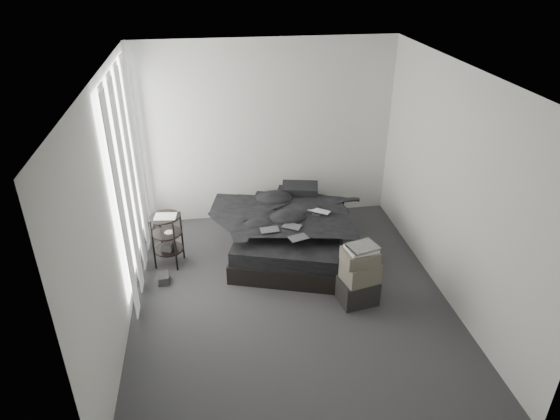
{
  "coord_description": "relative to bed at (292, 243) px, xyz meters",
  "views": [
    {
      "loc": [
        -0.8,
        -4.58,
        3.66
      ],
      "look_at": [
        0.0,
        0.8,
        0.75
      ],
      "focal_mm": 32.0,
      "sensor_mm": 36.0,
      "label": 1
    }
  ],
  "objects": [
    {
      "name": "art_book_snake",
      "position": [
        0.57,
        -1.19,
        0.63
      ],
      "size": [
        0.36,
        0.32,
        0.03
      ],
      "primitive_type": "cube",
      "rotation": [
        0.0,
        0.0,
        0.27
      ],
      "color": "silver",
      "rests_on": "art_book_white"
    },
    {
      "name": "wall_front",
      "position": [
        -0.19,
        -3.12,
        1.18
      ],
      "size": [
        3.6,
        0.01,
        2.6
      ],
      "primitive_type": "cube",
      "color": "silver",
      "rests_on": "ground"
    },
    {
      "name": "comic_b",
      "position": [
        -0.06,
        -0.34,
        0.53
      ],
      "size": [
        0.27,
        0.24,
        0.01
      ],
      "primitive_type": "cube",
      "rotation": [
        0.0,
        0.0,
        -0.52
      ],
      "color": "black",
      "rests_on": "duvet"
    },
    {
      "name": "window_left",
      "position": [
        -1.97,
        -0.12,
        1.23
      ],
      "size": [
        0.02,
        2.0,
        2.3
      ],
      "primitive_type": "cube",
      "color": "white",
      "rests_on": "wall_left"
    },
    {
      "name": "wall_back",
      "position": [
        -0.19,
        1.08,
        1.18
      ],
      "size": [
        3.6,
        0.01,
        2.6
      ],
      "primitive_type": "cube",
      "color": "silver",
      "rests_on": "ground"
    },
    {
      "name": "duvet",
      "position": [
        -0.01,
        -0.04,
        0.41
      ],
      "size": [
        1.71,
        1.84,
        0.21
      ],
      "primitive_type": "imported",
      "rotation": [
        0.0,
        0.0,
        -0.31
      ],
      "color": "black",
      "rests_on": "mattress"
    },
    {
      "name": "comic_a",
      "position": [
        -0.35,
        -0.39,
        0.52
      ],
      "size": [
        0.23,
        0.16,
        0.01
      ],
      "primitive_type": "cube",
      "rotation": [
        0.0,
        0.0,
        0.08
      ],
      "color": "black",
      "rests_on": "duvet"
    },
    {
      "name": "art_book_white",
      "position": [
        0.56,
        -1.18,
        0.6
      ],
      "size": [
        0.35,
        0.3,
        0.03
      ],
      "primitive_type": "cube",
      "rotation": [
        0.0,
        0.0,
        0.17
      ],
      "color": "silver",
      "rests_on": "box_upper"
    },
    {
      "name": "laptop",
      "position": [
        0.33,
        -0.06,
        0.53
      ],
      "size": [
        0.34,
        0.31,
        0.02
      ],
      "primitive_type": "imported",
      "rotation": [
        0.0,
        0.0,
        -0.62
      ],
      "color": "silver",
      "rests_on": "duvet"
    },
    {
      "name": "wall_left",
      "position": [
        -1.99,
        -1.02,
        1.18
      ],
      "size": [
        0.01,
        4.2,
        2.6
      ],
      "primitive_type": "cube",
      "color": "silver",
      "rests_on": "ground"
    },
    {
      "name": "box_upper",
      "position": [
        0.55,
        -1.18,
        0.5
      ],
      "size": [
        0.4,
        0.34,
        0.16
      ],
      "primitive_type": "cube",
      "rotation": [
        0.0,
        0.0,
        0.12
      ],
      "color": "#5C5649",
      "rests_on": "box_mid"
    },
    {
      "name": "mattress",
      "position": [
        0.0,
        0.0,
        0.22
      ],
      "size": [
        1.75,
        2.03,
        0.19
      ],
      "primitive_type": "cube",
      "rotation": [
        0.0,
        0.0,
        -0.31
      ],
      "color": "black",
      "rests_on": "bed"
    },
    {
      "name": "pillow_upper",
      "position": [
        0.22,
        0.64,
        0.49
      ],
      "size": [
        0.56,
        0.44,
        0.11
      ],
      "primitive_type": "cube",
      "rotation": [
        0.0,
        0.0,
        -0.2
      ],
      "color": "black",
      "rests_on": "pillow_lower"
    },
    {
      "name": "papers",
      "position": [
        -1.6,
        -0.08,
        0.57
      ],
      "size": [
        0.28,
        0.22,
        0.01
      ],
      "primitive_type": "cube",
      "rotation": [
        0.0,
        0.0,
        -0.1
      ],
      "color": "white",
      "rests_on": "side_stand"
    },
    {
      "name": "floor",
      "position": [
        -0.19,
        -1.02,
        -0.12
      ],
      "size": [
        3.6,
        4.2,
        0.01
      ],
      "primitive_type": "cube",
      "color": "#353537",
      "rests_on": "ground"
    },
    {
      "name": "floor_books",
      "position": [
        -1.67,
        -0.48,
        -0.06
      ],
      "size": [
        0.13,
        0.18,
        0.13
      ],
      "primitive_type": "cube",
      "rotation": [
        0.0,
        0.0,
        0.02
      ],
      "color": "black",
      "rests_on": "floor"
    },
    {
      "name": "box_lower",
      "position": [
        0.56,
        -1.18,
        0.03
      ],
      "size": [
        0.46,
        0.39,
        0.31
      ],
      "primitive_type": "cube",
      "rotation": [
        0.0,
        0.0,
        0.17
      ],
      "color": "black",
      "rests_on": "floor"
    },
    {
      "name": "curtain_left",
      "position": [
        -1.92,
        -0.12,
        1.16
      ],
      "size": [
        0.06,
        2.12,
        2.48
      ],
      "primitive_type": "cube",
      "color": "white",
      "rests_on": "wall_left"
    },
    {
      "name": "comic_c",
      "position": [
        -0.03,
        -0.62,
        0.53
      ],
      "size": [
        0.26,
        0.21,
        0.01
      ],
      "primitive_type": "cube",
      "rotation": [
        0.0,
        0.0,
        0.3
      ],
      "color": "black",
      "rests_on": "duvet"
    },
    {
      "name": "side_stand",
      "position": [
        -1.61,
        -0.06,
        0.22
      ],
      "size": [
        0.46,
        0.46,
        0.68
      ],
      "primitive_type": "cylinder",
      "rotation": [
        0.0,
        0.0,
        -0.28
      ],
      "color": "black",
      "rests_on": "floor"
    },
    {
      "name": "wall_right",
      "position": [
        1.61,
        -1.02,
        1.18
      ],
      "size": [
        0.01,
        4.2,
        2.6
      ],
      "primitive_type": "cube",
      "color": "silver",
      "rests_on": "ground"
    },
    {
      "name": "bed",
      "position": [
        0.0,
        0.0,
        0.0
      ],
      "size": [
        1.82,
        2.1,
        0.24
      ],
      "primitive_type": "cube",
      "rotation": [
        0.0,
        0.0,
        -0.31
      ],
      "color": "black",
      "rests_on": "floor"
    },
    {
      "name": "ceiling",
      "position": [
        -0.19,
        -1.02,
        2.48
      ],
      "size": [
        3.6,
        4.2,
        0.01
      ],
      "primitive_type": "cube",
      "color": "white",
      "rests_on": "ground"
    },
    {
      "name": "box_mid",
      "position": [
        0.57,
        -1.19,
        0.3
      ],
      "size": [
        0.45,
        0.39,
        0.23
      ],
      "primitive_type": "cube",
      "rotation": [
        0.0,
        0.0,
        0.24
      ],
      "color": "#5C5649",
      "rests_on": "box_lower"
    },
    {
      "name": "pillow_lower",
      "position": [
        0.17,
        0.67,
        0.37
      ],
      "size": [
        0.62,
        0.51,
        0.12
      ],
      "primitive_type": "cube",
      "rotation": [
        0.0,
        0.0,
        -0.31
      ],
      "color": "black",
      "rests_on": "mattress"
    }
  ]
}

